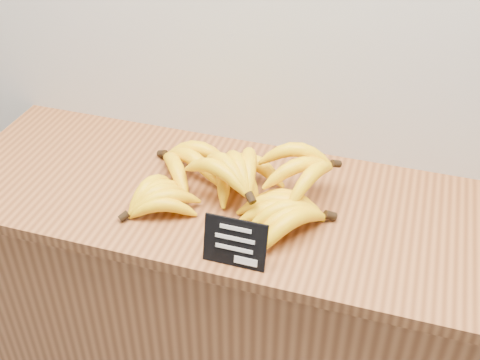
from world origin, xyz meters
TOP-DOWN VIEW (x-y plane):
  - counter at (-0.04, 2.75)m, footprint 1.53×0.50m
  - counter_top at (-0.04, 2.75)m, footprint 1.53×0.54m
  - chalkboard_sign at (-0.00, 2.53)m, footprint 0.14×0.03m
  - banana_pile at (-0.06, 2.74)m, footprint 0.54×0.37m

SIDE VIEW (x-z plane):
  - counter at x=-0.04m, z-range 0.00..0.90m
  - counter_top at x=-0.04m, z-range 0.90..0.93m
  - banana_pile at x=-0.06m, z-range 0.92..1.05m
  - chalkboard_sign at x=0.00m, z-range 0.93..1.04m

